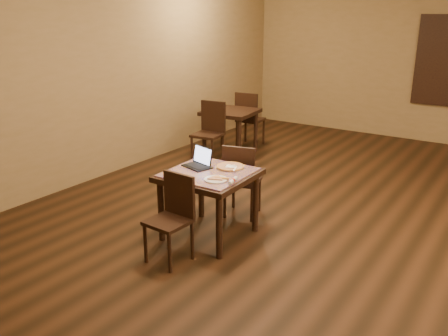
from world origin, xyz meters
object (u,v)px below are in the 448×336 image
Objects in this scene: other_table_b at (230,118)px; other_table_b_chair_far at (249,116)px; tiled_table at (209,181)px; pizza_pan at (230,168)px; chair_main_far at (241,177)px; laptop at (200,161)px; chair_main_near at (173,213)px; other_table_b_chair_near at (210,129)px.

other_table_b_chair_far reaches higher than other_table_b.
pizza_pan is (0.12, 0.24, 0.11)m from tiled_table.
chair_main_far is at bearing -60.32° from other_table_b.
laptop is (-0.20, 0.10, 0.16)m from tiled_table.
chair_main_near is 2.74× the size of pizza_pan.
other_table_b_chair_far is at bearing 117.92° from pizza_pan.
other_table_b_chair_near is 1.19m from other_table_b_chair_far.
tiled_table is 2.89× the size of pizza_pan.
other_table_b_chair_far is at bearing 113.09° from tiled_table.
other_table_b_chair_near reaches higher than chair_main_far.
tiled_table is 1.02× the size of other_table_b.
chair_main_near is 0.81m from laptop.
chair_main_far is at bearing 91.93° from chair_main_near.
other_table_b_chair_near is (-1.58, 2.23, -0.08)m from tiled_table.
chair_main_far is at bearing 86.59° from tiled_table.
laptop is (-0.22, -0.52, 0.30)m from chair_main_far.
chair_main_near is at bearing 104.96° from other_table_b_chair_far.
chair_main_far is at bearing 104.58° from pizza_pan.
laptop reaches higher than chair_main_far.
laptop reaches higher than chair_main_near.
other_table_b_chair_far reaches higher than pizza_pan.
pizza_pan is 0.32× the size of other_table_b_chair_far.
tiled_table is 0.29m from pizza_pan.
chair_main_far is 2.72m from other_table_b.
other_table_b_chair_far is (-1.57, 4.04, 0.07)m from chair_main_near.
other_table_b is (-1.37, 2.72, -0.16)m from laptop.
other_table_b is at bearing 117.65° from tiled_table.
chair_main_far is (0.02, 1.24, 0.02)m from chair_main_near.
other_table_b is at bearing 82.82° from other_table_b_chair_far.
other_table_b_chair_near is at bearing 82.82° from other_table_b_chair_far.
chair_main_near is (0.00, -0.62, -0.15)m from tiled_table.
chair_main_far is 0.91× the size of other_table_b_chair_near.
chair_main_far is at bearing -51.27° from other_table_b_chair_near.
chair_main_far is 0.46m from pizza_pan.
pizza_pan is 2.62m from other_table_b_chair_near.
pizza_pan is at bearing 111.67° from other_table_b_chair_far.
pizza_pan is at bearing -55.64° from other_table_b_chair_near.
laptop is 0.35× the size of other_table_b_chair_far.
other_table_b_chair_far is at bearing 82.82° from other_table_b.
laptop is 3.05m from other_table_b.
other_table_b_chair_near is at bearing -59.86° from chair_main_far.
chair_main_near is at bearing -91.15° from tiled_table.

